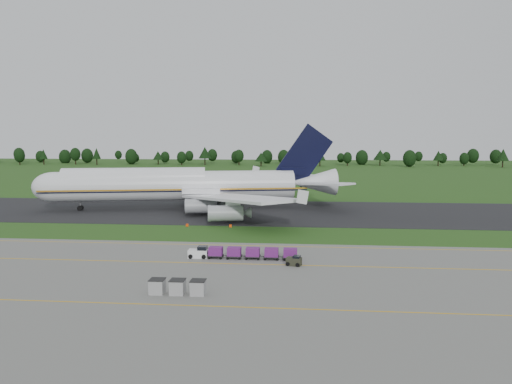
# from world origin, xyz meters

# --- Properties ---
(ground) EXTENTS (600.00, 600.00, 0.00)m
(ground) POSITION_xyz_m (0.00, 0.00, 0.00)
(ground) COLOR #214615
(ground) RESTS_ON ground
(apron) EXTENTS (300.00, 52.00, 0.06)m
(apron) POSITION_xyz_m (0.00, -34.00, 0.03)
(apron) COLOR #63635F
(apron) RESTS_ON ground
(taxiway) EXTENTS (300.00, 40.00, 0.08)m
(taxiway) POSITION_xyz_m (0.00, 28.00, 0.04)
(taxiway) COLOR black
(taxiway) RESTS_ON ground
(apron_markings) EXTENTS (300.00, 30.20, 0.01)m
(apron_markings) POSITION_xyz_m (0.00, -26.98, 0.06)
(apron_markings) COLOR #D59C0C
(apron_markings) RESTS_ON apron
(tree_line) EXTENTS (523.14, 22.45, 11.53)m
(tree_line) POSITION_xyz_m (-9.60, 220.65, 5.87)
(tree_line) COLOR black
(tree_line) RESTS_ON ground
(aircraft) EXTENTS (76.55, 72.81, 21.43)m
(aircraft) POSITION_xyz_m (-15.65, 30.81, 6.12)
(aircraft) COLOR white
(aircraft) RESTS_ON ground
(baggage_train) EXTENTS (16.37, 1.74, 1.67)m
(baggage_train) POSITION_xyz_m (5.33, -18.92, 0.96)
(baggage_train) COLOR white
(baggage_train) RESTS_ON apron
(utility_cart) EXTENTS (2.31, 1.73, 1.13)m
(utility_cart) POSITION_xyz_m (13.21, -22.16, 0.61)
(utility_cart) COLOR #2B2C1F
(utility_cart) RESTS_ON apron
(uld_row) EXTENTS (6.53, 1.73, 1.71)m
(uld_row) POSITION_xyz_m (0.05, -36.28, 0.92)
(uld_row) COLOR #949494
(uld_row) RESTS_ON apron
(edge_markers) EXTENTS (9.36, 0.30, 0.60)m
(edge_markers) POSITION_xyz_m (-4.37, 6.58, 0.27)
(edge_markers) COLOR #F84407
(edge_markers) RESTS_ON ground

